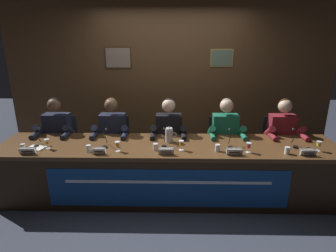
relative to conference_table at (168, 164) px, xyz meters
name	(u,v)px	position (x,y,z in m)	size (l,w,h in m)	color
ground_plane	(168,194)	(0.00, 0.12, -0.51)	(12.00, 12.00, 0.00)	#383D4C
wall_back_panelled	(170,81)	(0.00, 1.64, 0.79)	(5.56, 0.14, 2.60)	brown
conference_table	(168,164)	(0.00, 0.00, 0.00)	(4.36, 0.87, 0.72)	brown
chair_far_left	(63,146)	(-1.62, 0.74, -0.08)	(0.44, 0.44, 0.90)	black
panelist_far_left	(56,134)	(-1.62, 0.54, 0.20)	(0.51, 0.48, 1.22)	black
nameplate_far_left	(28,151)	(-1.65, -0.21, 0.25)	(0.19, 0.06, 0.08)	white
juice_glass_far_left	(47,142)	(-1.49, -0.05, 0.30)	(0.06, 0.06, 0.12)	white
water_cup_far_left	(23,148)	(-1.76, -0.11, 0.25)	(0.06, 0.06, 0.08)	silver
microphone_far_left	(37,140)	(-1.65, 0.05, 0.29)	(0.06, 0.17, 0.22)	black
chair_left	(116,147)	(-0.81, 0.74, -0.08)	(0.44, 0.44, 0.90)	black
panelist_left	(112,134)	(-0.81, 0.54, 0.20)	(0.51, 0.48, 1.22)	black
nameplate_left	(99,151)	(-0.81, -0.20, 0.25)	(0.15, 0.06, 0.08)	white
juice_glass_left	(117,145)	(-0.60, -0.11, 0.30)	(0.06, 0.06, 0.12)	white
water_cup_left	(89,149)	(-0.95, -0.13, 0.25)	(0.06, 0.06, 0.08)	silver
microphone_left	(105,141)	(-0.79, 0.04, 0.29)	(0.06, 0.17, 0.22)	black
chair_center	(169,147)	(0.00, 0.74, -0.08)	(0.44, 0.44, 0.90)	black
panelist_center	(169,135)	(0.00, 0.54, 0.20)	(0.51, 0.48, 1.22)	black
nameplate_center	(166,151)	(-0.02, -0.19, 0.25)	(0.18, 0.06, 0.08)	white
juice_glass_center	(181,144)	(0.16, -0.06, 0.30)	(0.06, 0.06, 0.12)	white
water_cup_center	(156,147)	(-0.15, -0.07, 0.25)	(0.06, 0.06, 0.08)	silver
microphone_center	(164,140)	(-0.05, 0.07, 0.29)	(0.06, 0.17, 0.22)	black
chair_right	(222,148)	(0.81, 0.74, -0.08)	(0.44, 0.44, 0.90)	black
panelist_right	(226,135)	(0.81, 0.54, 0.20)	(0.51, 0.48, 1.22)	black
nameplate_right	(234,152)	(0.78, -0.19, 0.25)	(0.19, 0.06, 0.08)	white
juice_glass_right	(249,146)	(0.96, -0.11, 0.30)	(0.06, 0.06, 0.12)	white
water_cup_right	(218,148)	(0.60, -0.08, 0.25)	(0.06, 0.06, 0.08)	silver
microphone_right	(230,141)	(0.78, 0.06, 0.29)	(0.06, 0.17, 0.22)	black
chair_far_right	(276,148)	(1.62, 0.74, -0.08)	(0.44, 0.44, 0.90)	black
panelist_far_right	(283,135)	(1.62, 0.54, 0.20)	(0.51, 0.48, 1.22)	black
nameplate_far_right	(308,152)	(1.64, -0.19, 0.25)	(0.18, 0.06, 0.08)	white
juice_glass_far_right	(319,144)	(1.82, -0.05, 0.30)	(0.06, 0.06, 0.12)	white
water_cup_far_right	(287,151)	(1.41, -0.15, 0.25)	(0.06, 0.06, 0.08)	silver
microphone_far_right	(295,141)	(1.59, 0.08, 0.29)	(0.06, 0.17, 0.22)	black
water_pitcher_central	(169,135)	(0.01, 0.22, 0.31)	(0.15, 0.10, 0.21)	silver
document_stack_far_left	(36,148)	(-1.64, -0.04, 0.22)	(0.24, 0.19, 0.01)	white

